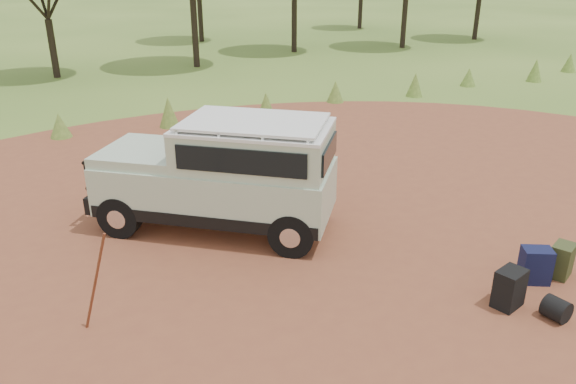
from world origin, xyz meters
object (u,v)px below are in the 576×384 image
safari_vehicle (223,177)px  walking_staff (95,282)px  duffel_navy (554,263)px  backpack_black (509,289)px  backpack_olive (562,261)px  backpack_navy (535,266)px

safari_vehicle → walking_staff: 3.40m
safari_vehicle → walking_staff: safari_vehicle is taller
safari_vehicle → duffel_navy: safari_vehicle is taller
walking_staff → duffel_navy: (6.65, -1.90, -0.54)m
backpack_black → backpack_olive: bearing=-5.4°
backpack_navy → duffel_navy: size_ratio=1.44×
backpack_navy → safari_vehicle: bearing=162.9°
duffel_navy → backpack_navy: bearing=-148.9°
safari_vehicle → backpack_black: safari_vehicle is taller
safari_vehicle → backpack_navy: safari_vehicle is taller
backpack_navy → duffel_navy: bearing=32.1°
backpack_black → backpack_olive: size_ratio=1.06×
walking_staff → backpack_navy: size_ratio=2.67×
safari_vehicle → walking_staff: (-2.66, -2.10, -0.28)m
walking_staff → safari_vehicle: bearing=-16.4°
walking_staff → duffel_navy: 6.93m
safari_vehicle → backpack_black: 5.10m
backpack_olive → safari_vehicle: bearing=112.3°
walking_staff → backpack_black: (5.32, -2.19, -0.45)m
safari_vehicle → backpack_black: (2.66, -4.29, -0.73)m
safari_vehicle → duffel_navy: size_ratio=10.90×
walking_staff → backpack_olive: (6.71, -1.98, -0.46)m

